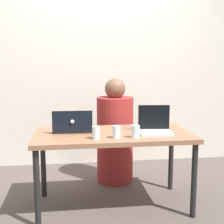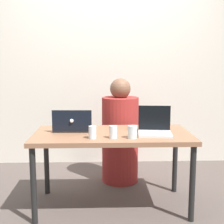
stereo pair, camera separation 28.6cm
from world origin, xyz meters
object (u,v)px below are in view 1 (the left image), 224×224
(water_glass_right, at_px, (135,132))
(water_glass_left, at_px, (96,134))
(person_at_center, at_px, (115,136))
(water_glass_center, at_px, (117,133))
(laptop_back_left, at_px, (73,127))
(laptop_front_right, at_px, (155,127))

(water_glass_right, height_order, water_glass_left, same)
(person_at_center, xyz_separation_m, water_glass_center, (-0.11, -0.84, 0.23))
(laptop_back_left, distance_m, laptop_front_right, 0.75)
(person_at_center, distance_m, water_glass_left, 0.92)
(laptop_front_right, distance_m, water_glass_right, 0.27)
(laptop_front_right, bearing_deg, laptop_back_left, 176.40)
(laptop_front_right, relative_size, water_glass_center, 2.96)
(person_at_center, bearing_deg, laptop_front_right, 101.15)
(person_at_center, xyz_separation_m, water_glass_left, (-0.28, -0.84, 0.23))
(laptop_front_right, bearing_deg, water_glass_center, -151.16)
(laptop_back_left, distance_m, water_glass_left, 0.35)
(water_glass_center, bearing_deg, laptop_front_right, 22.63)
(water_glass_right, relative_size, water_glass_left, 1.01)
(water_glass_center, bearing_deg, water_glass_left, -178.47)
(laptop_back_left, height_order, water_glass_left, laptop_back_left)
(water_glass_right, relative_size, water_glass_center, 1.01)
(laptop_back_left, xyz_separation_m, laptop_front_right, (0.74, -0.13, 0.01))
(water_glass_center, distance_m, water_glass_left, 0.18)
(person_at_center, relative_size, water_glass_left, 10.88)
(laptop_back_left, height_order, water_glass_center, laptop_back_left)
(laptop_front_right, distance_m, water_glass_center, 0.41)
(laptop_front_right, xyz_separation_m, water_glass_center, (-0.37, -0.16, -0.01))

